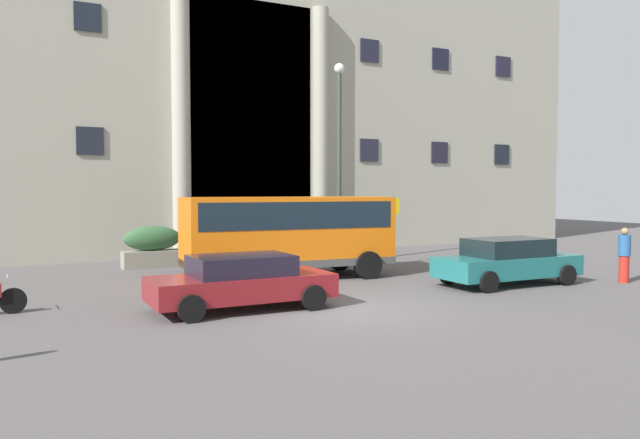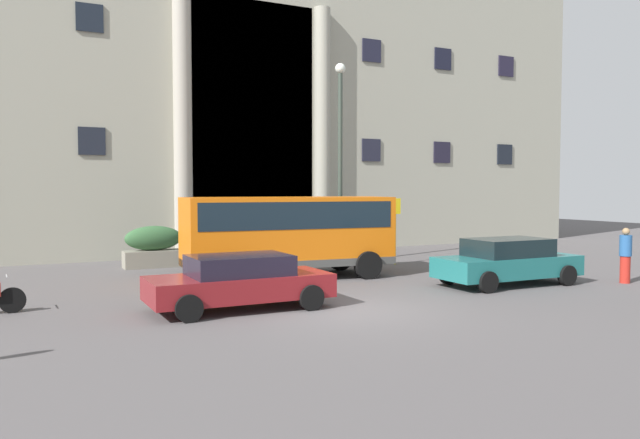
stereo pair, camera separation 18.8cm
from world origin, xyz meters
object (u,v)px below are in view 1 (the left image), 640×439
Objects in this scene: hedge_planter_entrance_left at (152,247)px; parked_estate_mid at (507,261)px; hedge_planter_far_west at (321,239)px; orange_minibus at (288,230)px; lamppost_plaza_centre at (339,148)px; parked_coupe_end at (241,281)px; pedestrian_child_trailing at (624,255)px; bus_stop_sign at (394,223)px.

hedge_planter_entrance_left is 0.48× the size of parked_estate_mid.
parked_estate_mid is (1.69, -9.02, -0.06)m from hedge_planter_far_west.
lamppost_plaza_centre is (3.40, 2.74, 2.91)m from orange_minibus.
orange_minibus is 1.57× the size of parked_coupe_end.
lamppost_plaza_centre is at bearing -97.33° from hedge_planter_far_west.
hedge_planter_entrance_left is at bearing 134.69° from parked_estate_mid.
parked_coupe_end is at bearing -121.76° from orange_minibus.
bus_stop_sign is at bearing -62.16° from pedestrian_child_trailing.
pedestrian_child_trailing is at bearing -63.28° from hedge_planter_far_west.
hedge_planter_far_west is 0.45× the size of parked_estate_mid.
bus_stop_sign is 3.62m from lamppost_plaza_centre.
hedge_planter_far_west reaches higher than hedge_planter_entrance_left.
orange_minibus is at bearing -163.93° from bus_stop_sign.
parked_coupe_end is 0.57× the size of lamppost_plaza_centre.
hedge_planter_far_west is 9.18m from parked_estate_mid.
hedge_planter_far_west is at bearing -0.39° from hedge_planter_entrance_left.
orange_minibus is 3.41× the size of hedge_planter_far_west.
bus_stop_sign is 3.65m from hedge_planter_far_west.
parked_coupe_end is at bearing -88.69° from hedge_planter_entrance_left.
parked_estate_mid is 1.03× the size of parked_coupe_end.
pedestrian_child_trailing is at bearing -62.27° from bus_stop_sign.
parked_estate_mid is at bearing -46.18° from hedge_planter_entrance_left.
pedestrian_child_trailing is 10.65m from lamppost_plaza_centre.
lamppost_plaza_centre reaches higher than bus_stop_sign.
hedge_planter_far_west is (3.66, 4.72, -0.80)m from orange_minibus.
parked_estate_mid is (5.35, -4.30, -0.86)m from orange_minibus.
parked_coupe_end is at bearing -145.42° from bus_stop_sign.
hedge_planter_entrance_left is at bearing 179.61° from hedge_planter_far_west.
orange_minibus reaches higher than parked_estate_mid.
hedge_planter_far_west is 11.24m from parked_coupe_end.
hedge_planter_far_west is 0.46× the size of parked_coupe_end.
hedge_planter_far_west is 11.60m from pedestrian_child_trailing.
lamppost_plaza_centre reaches higher than orange_minibus.
parked_estate_mid is at bearing -87.82° from bus_stop_sign.
orange_minibus is 6.92m from parked_estate_mid.
pedestrian_child_trailing is at bearing -56.84° from lamppost_plaza_centre.
orange_minibus is at bearing 53.16° from parked_coupe_end.
parked_estate_mid is 8.22m from lamppost_plaza_centre.
bus_stop_sign reaches higher than hedge_planter_entrance_left.
orange_minibus is at bearing -141.20° from lamppost_plaza_centre.
bus_stop_sign is 5.85m from parked_estate_mid.
pedestrian_child_trailing reaches higher than parked_coupe_end.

